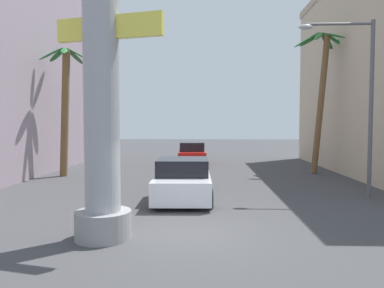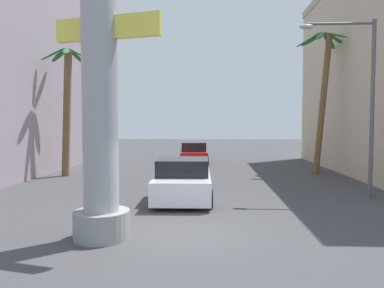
% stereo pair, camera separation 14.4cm
% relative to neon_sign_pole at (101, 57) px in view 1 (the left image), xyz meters
% --- Properties ---
extents(ground_plane, '(95.07, 95.07, 0.00)m').
position_rel_neon_sign_pole_xyz_m(ground_plane, '(2.06, 10.52, -4.49)').
color(ground_plane, '#424244').
extents(neon_sign_pole, '(3.11, 1.40, 10.27)m').
position_rel_neon_sign_pole_xyz_m(neon_sign_pole, '(0.00, 0.00, 0.00)').
color(neon_sign_pole, '#9E9EA3').
rests_on(neon_sign_pole, ground).
extents(street_lamp, '(2.92, 0.28, 6.84)m').
position_rel_neon_sign_pole_xyz_m(street_lamp, '(8.46, 5.65, -0.28)').
color(street_lamp, '#59595E').
rests_on(street_lamp, ground).
extents(car_lead, '(2.25, 5.01, 1.56)m').
position_rel_neon_sign_pole_xyz_m(car_lead, '(1.69, 5.09, -3.79)').
color(car_lead, black).
rests_on(car_lead, ground).
extents(car_far, '(2.18, 4.53, 1.56)m').
position_rel_neon_sign_pole_xyz_m(car_far, '(1.54, 17.09, -3.76)').
color(car_far, black).
rests_on(car_far, ground).
extents(palm_tree_mid_left, '(2.68, 2.70, 7.01)m').
position_rel_neon_sign_pole_xyz_m(palm_tree_mid_left, '(-5.07, 10.90, -0.38)').
color(palm_tree_mid_left, brown).
rests_on(palm_tree_mid_left, ground).
extents(palm_tree_mid_right, '(3.24, 3.08, 8.13)m').
position_rel_neon_sign_pole_xyz_m(palm_tree_mid_right, '(9.10, 12.58, 0.65)').
color(palm_tree_mid_right, brown).
rests_on(palm_tree_mid_right, ground).
extents(pedestrian_far_left, '(0.47, 0.47, 1.71)m').
position_rel_neon_sign_pole_xyz_m(pedestrian_far_left, '(-3.87, 14.27, -3.49)').
color(pedestrian_far_left, '#3F3833').
rests_on(pedestrian_far_left, ground).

